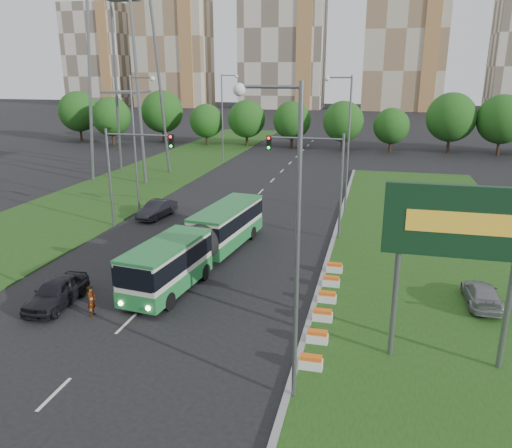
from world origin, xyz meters
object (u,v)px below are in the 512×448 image
(car_left_near, at_px, (56,292))
(car_median, at_px, (482,294))
(shopping_trolley, at_px, (135,301))
(traffic_mast_left, at_px, (127,163))
(billboard, at_px, (459,230))
(car_left_far, at_px, (157,209))
(articulated_bus, at_px, (202,242))
(traffic_mast_median, at_px, (320,169))
(pedestrian, at_px, (92,301))

(car_left_near, relative_size, car_median, 1.10)
(shopping_trolley, bearing_deg, traffic_mast_left, 102.54)
(billboard, bearing_deg, car_left_far, 140.10)
(traffic_mast_left, relative_size, car_left_near, 1.76)
(traffic_mast_left, relative_size, shopping_trolley, 14.06)
(car_left_near, distance_m, car_left_far, 17.35)
(articulated_bus, distance_m, shopping_trolley, 6.99)
(traffic_mast_median, xyz_separation_m, shopping_trolley, (-8.24, -14.10, -5.07))
(traffic_mast_median, bearing_deg, articulated_bus, -132.19)
(car_median, distance_m, pedestrian, 20.84)
(car_left_far, relative_size, pedestrian, 2.69)
(traffic_mast_left, height_order, articulated_bus, traffic_mast_left)
(articulated_bus, height_order, car_left_far, articulated_bus)
(shopping_trolley, bearing_deg, pedestrian, -153.48)
(traffic_mast_left, relative_size, car_median, 1.94)
(traffic_mast_left, height_order, car_median, traffic_mast_left)
(billboard, relative_size, car_median, 1.94)
(traffic_mast_median, distance_m, car_left_far, 15.28)
(shopping_trolley, bearing_deg, car_left_far, 95.28)
(articulated_bus, bearing_deg, billboard, -24.54)
(traffic_mast_median, distance_m, shopping_trolley, 17.10)
(car_left_near, height_order, shopping_trolley, car_left_near)
(billboard, relative_size, pedestrian, 4.80)
(car_left_near, relative_size, shopping_trolley, 7.99)
(articulated_bus, relative_size, car_median, 3.90)
(billboard, height_order, car_median, billboard)
(car_left_near, bearing_deg, articulated_bus, 50.29)
(pedestrian, bearing_deg, articulated_bus, -24.51)
(traffic_mast_median, height_order, traffic_mast_left, same)
(articulated_bus, xyz_separation_m, car_left_near, (-5.73, -7.56, -0.84))
(traffic_mast_left, distance_m, car_left_far, 5.71)
(articulated_bus, bearing_deg, shopping_trolley, -96.14)
(articulated_bus, bearing_deg, pedestrian, -104.67)
(articulated_bus, xyz_separation_m, pedestrian, (-3.19, -8.19, -0.79))
(car_median, xyz_separation_m, shopping_trolley, (-18.31, -4.39, -0.47))
(articulated_bus, relative_size, car_left_near, 3.53)
(car_left_far, xyz_separation_m, car_median, (24.46, -11.98, 0.01))
(traffic_mast_median, xyz_separation_m, traffic_mast_left, (-15.16, -1.00, 0.00))
(traffic_mast_median, bearing_deg, shopping_trolley, -120.29)
(billboard, distance_m, shopping_trolley, 16.88)
(articulated_bus, xyz_separation_m, car_median, (16.80, -2.29, -0.87))
(traffic_mast_median, relative_size, traffic_mast_left, 1.00)
(billboard, height_order, shopping_trolley, billboard)
(traffic_mast_median, distance_m, car_left_near, 20.01)
(pedestrian, bearing_deg, car_left_far, 10.83)
(car_left_near, height_order, pedestrian, pedestrian)
(car_median, bearing_deg, articulated_bus, -8.22)
(traffic_mast_left, relative_size, car_left_far, 1.78)
(traffic_mast_median, distance_m, car_median, 14.73)
(car_left_far, bearing_deg, shopping_trolley, -61.11)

